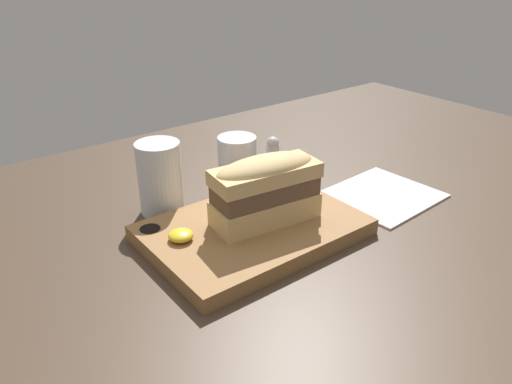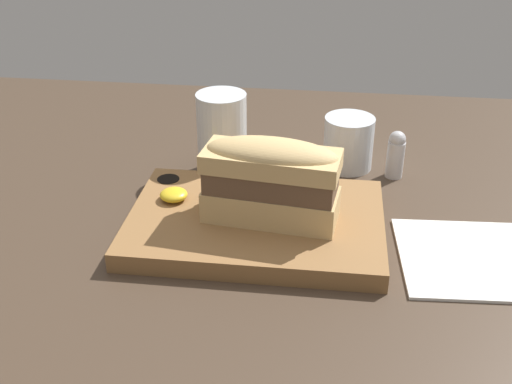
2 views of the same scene
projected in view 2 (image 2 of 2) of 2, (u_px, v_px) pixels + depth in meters
The scene contains 8 objects.
dining_table at pixel (258, 227), 86.66cm from camera, with size 186.64×104.17×2.00cm.
serving_board at pixel (252, 222), 83.46cm from camera, with size 32.79×22.73×2.61cm.
sandwich at pixel (271, 177), 79.20cm from camera, with size 17.49×8.76×10.88cm.
mustard_dollop at pixel (173, 195), 85.65cm from camera, with size 3.71×3.71×1.49cm.
water_glass at pixel (222, 139), 96.42cm from camera, with size 7.48×7.48×12.60cm.
wine_glass at pixel (348, 144), 98.77cm from camera, with size 7.65×7.65×8.18cm.
napkin at pixel (477, 259), 78.13cm from camera, with size 19.59×17.90×0.40cm.
salt_shaker at pixel (396, 154), 95.85cm from camera, with size 2.63×2.63×7.40cm.
Camera 2 is at (8.88, -73.03, 47.05)cm, focal length 45.00 mm.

